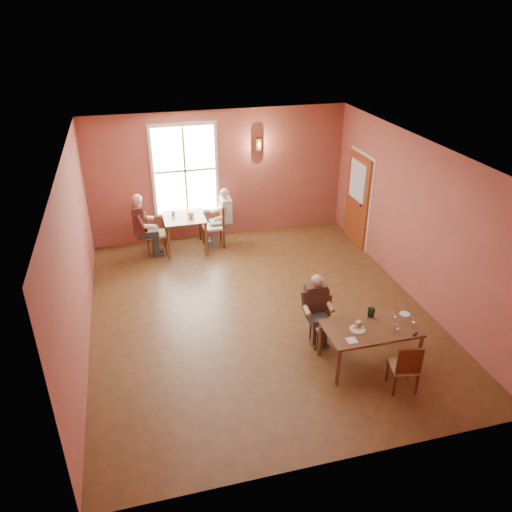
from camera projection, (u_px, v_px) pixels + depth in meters
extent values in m
cube|color=brown|center=(259.00, 311.00, 9.23)|extent=(6.00, 7.00, 0.01)
cube|color=brown|center=(220.00, 175.00, 11.55)|extent=(6.00, 0.04, 3.00)
cube|color=brown|center=(341.00, 368.00, 5.54)|extent=(6.00, 0.04, 3.00)
cube|color=brown|center=(76.00, 259.00, 7.86)|extent=(0.04, 7.00, 3.00)
cube|color=brown|center=(415.00, 220.00, 9.22)|extent=(0.04, 7.00, 3.00)
cube|color=white|center=(259.00, 152.00, 7.85)|extent=(6.00, 7.00, 0.04)
cube|color=white|center=(185.00, 170.00, 11.23)|extent=(1.36, 0.10, 1.96)
cube|color=maroon|center=(357.00, 200.00, 11.39)|extent=(0.12, 1.04, 2.10)
cylinder|color=brown|center=(258.00, 144.00, 11.34)|extent=(0.16, 0.16, 0.28)
cylinder|color=white|center=(358.00, 329.00, 7.58)|extent=(0.27, 0.27, 0.03)
cube|color=tan|center=(358.00, 325.00, 7.62)|extent=(0.09, 0.09, 0.09)
cube|color=#1B3623|center=(371.00, 312.00, 7.86)|extent=(0.11, 0.07, 0.17)
cube|color=silver|center=(376.00, 338.00, 7.40)|extent=(0.17, 0.10, 0.00)
cube|color=white|center=(352.00, 340.00, 7.35)|extent=(0.15, 0.15, 0.01)
cylinder|color=white|center=(405.00, 314.00, 7.95)|extent=(0.20, 0.20, 0.01)
cube|color=black|center=(415.00, 334.00, 7.47)|extent=(0.11, 0.09, 0.01)
imported|color=white|center=(191.00, 215.00, 11.11)|extent=(0.17, 0.17, 0.10)
imported|color=white|center=(173.00, 214.00, 11.20)|extent=(0.13, 0.13, 0.10)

